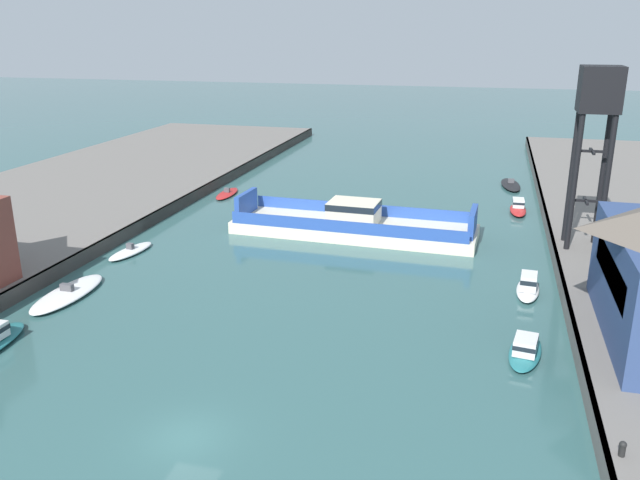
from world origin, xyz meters
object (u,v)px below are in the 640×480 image
(moored_boat_far_right, at_px, (511,185))
(moored_boat_upstream_b, at_px, (227,194))
(chain_ferry, at_px, (354,224))
(moored_boat_upstream_a, at_px, (131,251))
(moored_boat_near_left, at_px, (518,208))
(moored_boat_far_left, at_px, (525,349))
(moored_boat_mid_left, at_px, (528,286))
(crane_tower, at_px, (598,109))
(moored_boat_near_right, at_px, (68,293))

(moored_boat_far_right, relative_size, moored_boat_upstream_b, 1.21)
(chain_ferry, relative_size, moored_boat_upstream_a, 4.14)
(moored_boat_near_left, bearing_deg, moored_boat_upstream_b, -178.38)
(moored_boat_far_left, bearing_deg, moored_boat_mid_left, 86.93)
(moored_boat_near_left, xyz_separation_m, moored_boat_far_right, (-0.55, 11.86, -0.26))
(moored_boat_upstream_a, distance_m, crane_tower, 40.00)
(moored_boat_far_left, relative_size, crane_tower, 0.38)
(moored_boat_near_left, height_order, moored_boat_upstream_b, moored_boat_near_left)
(chain_ferry, height_order, moored_boat_near_left, chain_ferry)
(moored_boat_far_right, xyz_separation_m, moored_boat_upstream_a, (-32.05, -34.12, -0.02))
(moored_boat_near_left, bearing_deg, moored_boat_upstream_a, -145.67)
(chain_ferry, height_order, moored_boat_upstream_a, chain_ferry)
(crane_tower, bearing_deg, moored_boat_upstream_b, 160.68)
(moored_boat_mid_left, xyz_separation_m, moored_boat_upstream_a, (-32.72, 0.60, -0.38))
(moored_boat_near_left, relative_size, moored_boat_far_right, 0.73)
(moored_boat_mid_left, bearing_deg, moored_boat_near_right, -164.30)
(moored_boat_far_left, height_order, moored_boat_upstream_a, moored_boat_far_left)
(chain_ferry, bearing_deg, moored_boat_upstream_b, 147.33)
(moored_boat_far_left, relative_size, moored_boat_far_right, 0.76)
(moored_boat_near_left, bearing_deg, moored_boat_near_right, -135.14)
(moored_boat_near_left, xyz_separation_m, moored_boat_mid_left, (0.12, -22.86, 0.10))
(moored_boat_near_right, xyz_separation_m, moored_boat_mid_left, (32.18, 9.04, 0.35))
(chain_ferry, xyz_separation_m, crane_tower, (19.72, -1.87, 11.47))
(moored_boat_upstream_b, xyz_separation_m, crane_tower, (37.07, -13.00, 12.28))
(moored_boat_near_left, relative_size, crane_tower, 0.36)
(chain_ferry, bearing_deg, moored_boat_near_left, 38.48)
(moored_boat_near_left, distance_m, moored_boat_near_right, 45.23)
(moored_boat_far_left, xyz_separation_m, moored_boat_upstream_a, (-32.18, 10.64, -0.27))
(moored_boat_far_right, bearing_deg, moored_boat_near_left, -87.36)
(chain_ferry, distance_m, moored_boat_near_left, 19.38)
(moored_boat_far_left, bearing_deg, moored_boat_upstream_b, 135.11)
(moored_boat_near_right, xyz_separation_m, crane_tower, (36.61, 17.98, 12.22))
(moored_boat_near_left, distance_m, crane_tower, 18.91)
(moored_boat_near_left, height_order, moored_boat_mid_left, moored_boat_mid_left)
(moored_boat_upstream_a, relative_size, moored_boat_upstream_b, 0.94)
(chain_ferry, distance_m, moored_boat_far_right, 28.04)
(chain_ferry, bearing_deg, moored_boat_far_left, -54.73)
(chain_ferry, distance_m, moored_boat_upstream_a, 20.22)
(moored_boat_near_right, relative_size, moored_boat_upstream_a, 1.40)
(moored_boat_mid_left, relative_size, crane_tower, 0.35)
(moored_boat_mid_left, height_order, moored_boat_upstream_a, moored_boat_mid_left)
(moored_boat_upstream_a, bearing_deg, moored_boat_far_right, 46.79)
(moored_boat_near_right, xyz_separation_m, moored_boat_upstream_a, (-0.54, 9.64, -0.03))
(moored_boat_near_right, bearing_deg, moored_boat_near_left, 44.86)
(moored_boat_near_left, bearing_deg, moored_boat_far_right, 92.64)
(moored_boat_far_left, bearing_deg, chain_ferry, 125.27)
(moored_boat_near_right, height_order, moored_boat_upstream_b, moored_boat_near_right)
(chain_ferry, distance_m, crane_tower, 22.89)
(moored_boat_mid_left, relative_size, moored_boat_far_left, 0.93)
(moored_boat_near_right, relative_size, moored_boat_upstream_b, 1.32)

